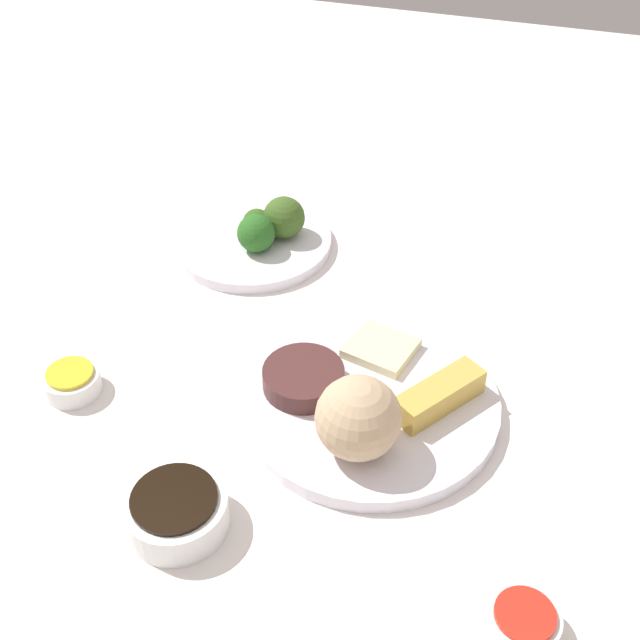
{
  "coord_description": "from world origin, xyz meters",
  "views": [
    {
      "loc": [
        -0.17,
        0.56,
        0.61
      ],
      "look_at": [
        0.02,
        -0.06,
        0.06
      ],
      "focal_mm": 45.65,
      "sensor_mm": 36.0,
      "label": 1
    }
  ],
  "objects_px": {
    "broccoli_plate": "(252,241)",
    "sauce_ramekin_hot_mustard": "(72,383)",
    "main_plate": "(369,402)",
    "soy_sauce_bowl": "(176,512)",
    "sauce_ramekin_sweet_and_sour": "(522,624)"
  },
  "relations": [
    {
      "from": "broccoli_plate",
      "to": "sauce_ramekin_sweet_and_sour",
      "type": "bearing_deg",
      "value": 132.12
    },
    {
      "from": "soy_sauce_bowl",
      "to": "sauce_ramekin_sweet_and_sour",
      "type": "relative_size",
      "value": 1.57
    },
    {
      "from": "main_plate",
      "to": "broccoli_plate",
      "type": "distance_m",
      "value": 0.31
    },
    {
      "from": "broccoli_plate",
      "to": "sauce_ramekin_sweet_and_sour",
      "type": "relative_size",
      "value": 3.45
    },
    {
      "from": "soy_sauce_bowl",
      "to": "broccoli_plate",
      "type": "bearing_deg",
      "value": -77.94
    },
    {
      "from": "sauce_ramekin_hot_mustard",
      "to": "broccoli_plate",
      "type": "bearing_deg",
      "value": -105.7
    },
    {
      "from": "broccoli_plate",
      "to": "sauce_ramekin_hot_mustard",
      "type": "xyz_separation_m",
      "value": [
        0.08,
        0.29,
        0.0
      ]
    },
    {
      "from": "main_plate",
      "to": "sauce_ramekin_hot_mustard",
      "type": "xyz_separation_m",
      "value": [
        0.29,
        0.07,
        0.0
      ]
    },
    {
      "from": "soy_sauce_bowl",
      "to": "sauce_ramekin_sweet_and_sour",
      "type": "bearing_deg",
      "value": 177.5
    },
    {
      "from": "main_plate",
      "to": "soy_sauce_bowl",
      "type": "distance_m",
      "value": 0.22
    },
    {
      "from": "broccoli_plate",
      "to": "sauce_ramekin_hot_mustard",
      "type": "bearing_deg",
      "value": 74.3
    },
    {
      "from": "soy_sauce_bowl",
      "to": "sauce_ramekin_sweet_and_sour",
      "type": "height_order",
      "value": "soy_sauce_bowl"
    },
    {
      "from": "soy_sauce_bowl",
      "to": "sauce_ramekin_sweet_and_sour",
      "type": "distance_m",
      "value": 0.3
    },
    {
      "from": "broccoli_plate",
      "to": "sauce_ramekin_hot_mustard",
      "type": "relative_size",
      "value": 3.45
    },
    {
      "from": "broccoli_plate",
      "to": "sauce_ramekin_hot_mustard",
      "type": "height_order",
      "value": "sauce_ramekin_hot_mustard"
    }
  ]
}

